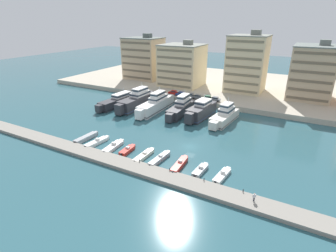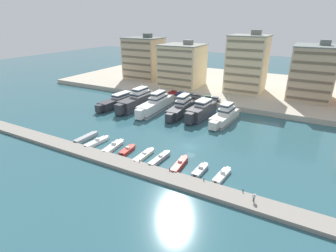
% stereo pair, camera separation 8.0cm
% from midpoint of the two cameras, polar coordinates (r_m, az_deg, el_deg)
% --- Properties ---
extents(ground_plane, '(400.00, 400.00, 0.00)m').
position_cam_midpoint_polar(ground_plane, '(68.70, 4.78, -4.52)').
color(ground_plane, '#2D5B66').
extents(quay_promenade, '(180.00, 70.00, 1.85)m').
position_cam_midpoint_polar(quay_promenade, '(130.82, 17.30, 8.07)').
color(quay_promenade, '#BCB29E').
rests_on(quay_promenade, ground).
extents(pier_dock, '(120.00, 4.46, 0.80)m').
position_cam_midpoint_polar(pier_dock, '(56.24, -1.92, -10.58)').
color(pier_dock, gray).
rests_on(pier_dock, ground).
extents(yacht_charcoal_far_left, '(5.53, 21.98, 6.36)m').
position_cam_midpoint_polar(yacht_charcoal_far_left, '(102.29, -10.61, 5.43)').
color(yacht_charcoal_far_left, '#333338').
rests_on(yacht_charcoal_far_left, ground).
extents(yacht_charcoal_left, '(5.71, 22.22, 9.01)m').
position_cam_midpoint_polar(yacht_charcoal_left, '(98.56, -6.62, 5.54)').
color(yacht_charcoal_left, '#333338').
rests_on(yacht_charcoal_left, ground).
extents(yacht_white_mid_left, '(4.90, 22.74, 8.42)m').
position_cam_midpoint_polar(yacht_white_mid_left, '(94.57, -2.68, 4.78)').
color(yacht_white_mid_left, white).
rests_on(yacht_white_mid_left, ground).
extents(yacht_charcoal_center_left, '(4.98, 20.31, 8.32)m').
position_cam_midpoint_polar(yacht_charcoal_center_left, '(91.38, 2.95, 4.07)').
color(yacht_charcoal_center_left, '#333338').
rests_on(yacht_charcoal_center_left, ground).
extents(yacht_charcoal_center, '(6.01, 17.43, 7.65)m').
position_cam_midpoint_polar(yacht_charcoal_center, '(88.33, 7.16, 3.33)').
color(yacht_charcoal_center, '#333338').
rests_on(yacht_charcoal_center, ground).
extents(yacht_ivory_center_right, '(5.91, 17.82, 7.77)m').
position_cam_midpoint_polar(yacht_ivory_center_right, '(85.85, 12.19, 2.20)').
color(yacht_ivory_center_right, silver).
rests_on(yacht_ivory_center_right, ground).
extents(motorboat_grey_far_left, '(1.90, 8.32, 1.09)m').
position_cam_midpoint_polar(motorboat_grey_far_left, '(75.66, -17.44, -2.45)').
color(motorboat_grey_far_left, '#9EA3A8').
rests_on(motorboat_grey_far_left, ground).
extents(motorboat_white_left, '(2.47, 8.21, 1.46)m').
position_cam_midpoint_polar(motorboat_white_left, '(72.44, -15.27, -3.39)').
color(motorboat_white_left, white).
rests_on(motorboat_white_left, ground).
extents(motorboat_white_mid_left, '(2.71, 8.27, 1.45)m').
position_cam_midpoint_polar(motorboat_white_mid_left, '(69.11, -11.84, -4.37)').
color(motorboat_white_mid_left, white).
rests_on(motorboat_white_mid_left, ground).
extents(motorboat_red_center_left, '(2.07, 5.98, 1.31)m').
position_cam_midpoint_polar(motorboat_red_center_left, '(66.61, -8.85, -5.19)').
color(motorboat_red_center_left, red).
rests_on(motorboat_red_center_left, ground).
extents(motorboat_cream_center, '(1.82, 7.95, 1.18)m').
position_cam_midpoint_polar(motorboat_cream_center, '(63.71, -5.30, -6.40)').
color(motorboat_cream_center, beige).
rests_on(motorboat_cream_center, ground).
extents(motorboat_grey_center_right, '(1.94, 8.29, 1.34)m').
position_cam_midpoint_polar(motorboat_grey_center_right, '(61.95, -1.88, -7.13)').
color(motorboat_grey_center_right, '#9EA3A8').
rests_on(motorboat_grey_center_right, ground).
extents(motorboat_red_mid_right, '(2.08, 8.06, 1.52)m').
position_cam_midpoint_polar(motorboat_red_mid_right, '(59.59, 2.48, -8.39)').
color(motorboat_red_mid_right, red).
rests_on(motorboat_red_mid_right, ground).
extents(motorboat_grey_right, '(1.98, 6.25, 1.33)m').
position_cam_midpoint_polar(motorboat_grey_right, '(58.17, 7.03, -9.48)').
color(motorboat_grey_right, '#9EA3A8').
rests_on(motorboat_grey_right, ground).
extents(motorboat_white_far_right, '(2.31, 7.16, 1.37)m').
position_cam_midpoint_polar(motorboat_white_far_right, '(57.18, 11.66, -10.46)').
color(motorboat_white_far_right, white).
rests_on(motorboat_white_far_right, ground).
extents(car_red_far_left, '(4.21, 2.15, 1.80)m').
position_cam_midpoint_polar(car_red_far_left, '(108.55, 1.19, 7.32)').
color(car_red_far_left, red).
rests_on(car_red_far_left, quay_promenade).
extents(car_blue_left, '(4.12, 1.95, 1.80)m').
position_cam_midpoint_polar(car_blue_left, '(106.49, 2.82, 7.00)').
color(car_blue_left, '#28428E').
rests_on(car_blue_left, quay_promenade).
extents(car_grey_mid_left, '(4.22, 2.17, 1.80)m').
position_cam_midpoint_polar(car_grey_mid_left, '(104.83, 4.82, 6.70)').
color(car_grey_mid_left, slate).
rests_on(car_grey_mid_left, quay_promenade).
extents(car_grey_center_left, '(4.19, 2.11, 1.80)m').
position_cam_midpoint_polar(car_grey_center_left, '(103.26, 6.48, 6.39)').
color(car_grey_center_left, slate).
rests_on(car_grey_center_left, quay_promenade).
extents(car_green_center, '(4.19, 2.11, 1.80)m').
position_cam_midpoint_polar(car_green_center, '(102.23, 8.56, 6.12)').
color(car_green_center, '#2D6642').
rests_on(car_green_center, quay_promenade).
extents(car_grey_center_right, '(4.19, 2.11, 1.80)m').
position_cam_midpoint_polar(car_grey_center_right, '(101.15, 10.16, 5.84)').
color(car_grey_center_right, slate).
rests_on(car_grey_center_right, quay_promenade).
extents(apartment_block_far_left, '(18.34, 14.24, 22.41)m').
position_cam_midpoint_polar(apartment_block_far_left, '(138.77, -5.34, 14.45)').
color(apartment_block_far_left, '#C6AD89').
rests_on(apartment_block_far_left, quay_promenade).
extents(apartment_block_left, '(18.31, 17.00, 20.48)m').
position_cam_midpoint_polar(apartment_block_left, '(123.56, 3.08, 13.09)').
color(apartment_block_left, beige).
rests_on(apartment_block_left, quay_promenade).
extents(apartment_block_mid_left, '(15.41, 14.96, 25.03)m').
position_cam_midpoint_polar(apartment_block_mid_left, '(117.47, 16.78, 12.85)').
color(apartment_block_mid_left, beige).
rests_on(apartment_block_mid_left, quay_promenade).
extents(apartment_block_center_left, '(15.46, 18.27, 22.05)m').
position_cam_midpoint_polar(apartment_block_center_left, '(116.54, 28.86, 10.24)').
color(apartment_block_center_left, '#C6AD89').
rests_on(apartment_block_center_left, quay_promenade).
extents(pedestrian_near_edge, '(0.56, 0.44, 1.68)m').
position_cam_midpoint_polar(pedestrian_near_edge, '(50.36, 18.23, -14.35)').
color(pedestrian_near_edge, '#282D3D').
rests_on(pedestrian_near_edge, pier_dock).
extents(bollard_west, '(0.20, 0.20, 0.61)m').
position_cam_midpoint_polar(bollard_west, '(60.29, -6.28, -7.46)').
color(bollard_west, '#2D2D33').
rests_on(bollard_west, pier_dock).
extents(bollard_west_mid, '(0.20, 0.20, 0.61)m').
position_cam_midpoint_polar(bollard_west_mid, '(56.72, 0.34, -9.38)').
color(bollard_west_mid, '#2D2D33').
rests_on(bollard_west_mid, pier_dock).
extents(bollard_east_mid, '(0.20, 0.20, 0.61)m').
position_cam_midpoint_polar(bollard_east_mid, '(54.06, 7.81, -11.38)').
color(bollard_east_mid, '#2D2D33').
rests_on(bollard_east_mid, pier_dock).
extents(bollard_east, '(0.20, 0.20, 0.61)m').
position_cam_midpoint_polar(bollard_east, '(52.44, 16.01, -13.33)').
color(bollard_east, '#2D2D33').
rests_on(bollard_east, pier_dock).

